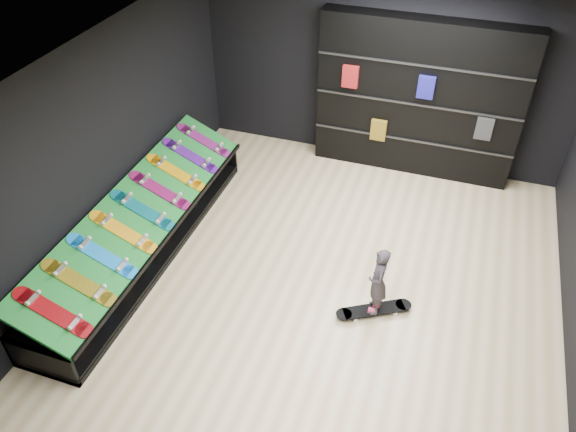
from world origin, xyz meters
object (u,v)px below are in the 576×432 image
(display_rack, at_px, (144,237))
(child, at_px, (376,293))
(floor_skateboard, at_px, (374,311))
(back_shelving, at_px, (418,99))

(display_rack, height_order, child, child)
(display_rack, distance_m, child, 3.30)
(floor_skateboard, bearing_deg, child, 149.65)
(child, bearing_deg, back_shelving, 168.43)
(floor_skateboard, bearing_deg, display_rack, 147.32)
(back_shelving, xyz_separation_m, floor_skateboard, (0.14, -3.45, -1.23))
(floor_skateboard, height_order, child, child)
(display_rack, bearing_deg, floor_skateboard, -2.33)
(child, bearing_deg, floor_skateboard, 76.11)
(back_shelving, height_order, floor_skateboard, back_shelving)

